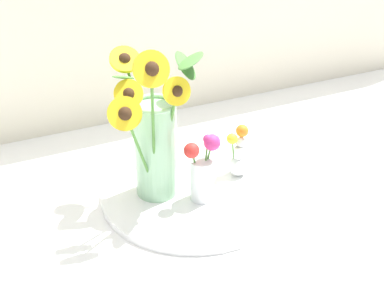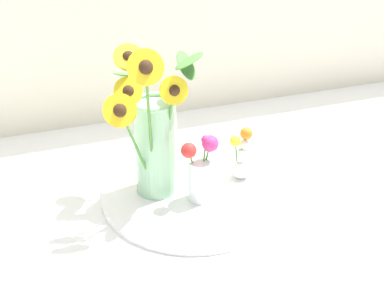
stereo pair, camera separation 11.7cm
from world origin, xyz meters
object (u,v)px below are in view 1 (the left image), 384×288
mason_jar_sunflowers (155,138)px  vase_small_center (203,171)px  vase_bulb_right (238,155)px  serving_tray (192,192)px

mason_jar_sunflowers → vase_small_center: (0.10, -0.08, -0.08)m
vase_small_center → vase_bulb_right: 0.16m
vase_small_center → mason_jar_sunflowers: bearing=141.4°
mason_jar_sunflowers → vase_bulb_right: size_ratio=2.87×
serving_tray → vase_small_center: 0.11m
serving_tray → vase_bulb_right: size_ratio=3.39×
mason_jar_sunflowers → vase_bulb_right: (0.25, -0.01, -0.10)m
vase_bulb_right → serving_tray: bearing=-175.5°
mason_jar_sunflowers → vase_small_center: bearing=-38.6°
mason_jar_sunflowers → vase_small_center: size_ratio=2.27×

